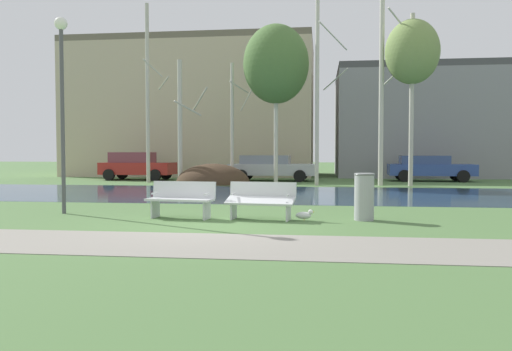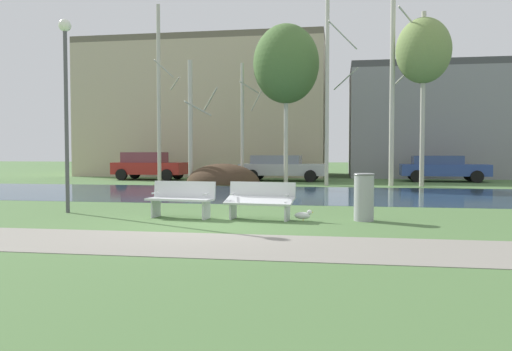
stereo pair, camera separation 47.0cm
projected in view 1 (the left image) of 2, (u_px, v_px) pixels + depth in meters
The scene contains 21 objects.
ground_plane at pixel (263, 191), 20.87m from camera, with size 120.00×120.00×0.00m, color #4C703D.
paved_path_strip at pixel (182, 244), 8.71m from camera, with size 60.00×2.28×0.01m, color gray.
river_band at pixel (258, 194), 19.33m from camera, with size 80.00×8.06×0.01m, color #284256.
soil_mound at pixel (213, 184), 25.39m from camera, with size 3.72×2.96×2.02m, color #423021.
bench_left at pixel (181, 198), 12.12m from camera, with size 1.66×0.76×0.87m.
bench_right at pixel (261, 199), 11.88m from camera, with size 1.66×0.75×0.87m.
trash_bin at pixel (364, 196), 11.76m from camera, with size 0.48×0.48×1.09m.
seagull at pixel (304, 215), 11.72m from camera, with size 0.44×0.16×0.26m.
streetlamp at pixel (62, 82), 12.93m from camera, with size 0.32×0.32×4.97m.
birch_far_left at pixel (148, 93), 26.30m from camera, with size 1.31×2.07×9.19m.
birch_left at pixel (181, 121), 25.36m from camera, with size 1.57×2.55×6.15m.
birch_center_left at pixel (233, 122), 25.64m from camera, with size 1.12×1.86×6.05m.
birch_center at pixel (276, 64), 25.19m from camera, with size 3.24×3.24×7.87m.
birch_center_right at pixel (318, 90), 24.09m from camera, with size 1.53×2.81×8.82m.
birch_right at pixel (382, 86), 23.95m from camera, with size 1.57×2.56×9.20m.
birch_far_right at pixel (412, 53), 23.42m from camera, with size 2.46×2.46×7.93m.
parked_van_nearest_red at pixel (137, 166), 28.99m from camera, with size 4.13×2.10×1.57m.
parked_sedan_second_silver at pixel (271, 167), 28.07m from camera, with size 4.79×2.12×1.40m.
parked_hatch_third_blue at pixel (429, 167), 27.68m from camera, with size 4.55×2.09×1.39m.
building_beige_block at pixel (196, 110), 35.54m from camera, with size 16.20×8.19×9.01m.
building_grey_warehouse at pixel (452, 123), 33.99m from camera, with size 15.26×8.89×7.01m.
Camera 1 is at (2.34, -10.69, 1.57)m, focal length 35.85 mm.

